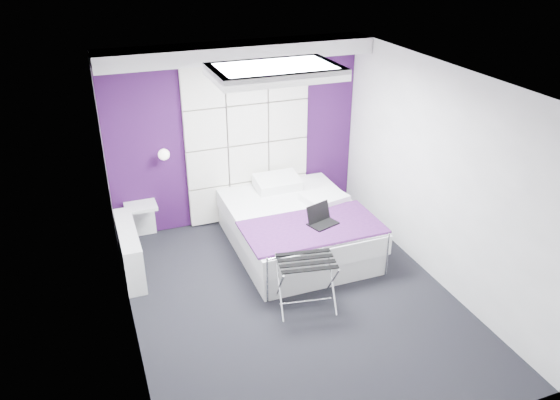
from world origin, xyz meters
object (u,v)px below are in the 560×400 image
at_px(wall_lamp, 163,153).
at_px(nightstand, 141,206).
at_px(radiator, 130,250).
at_px(bed, 296,226).
at_px(laptop, 321,219).
at_px(luggage_rack, 306,284).

xyz_separation_m(wall_lamp, nightstand, (-0.38, -0.04, -0.70)).
bearing_deg(radiator, wall_lamp, 49.90).
xyz_separation_m(bed, nightstand, (-1.91, 0.92, 0.21)).
relative_size(radiator, nightstand, 2.84).
height_order(wall_lamp, bed, wall_lamp).
height_order(wall_lamp, laptop, wall_lamp).
relative_size(radiator, luggage_rack, 1.91).
distance_m(luggage_rack, laptop, 1.00).
bearing_deg(laptop, nightstand, 127.39).
xyz_separation_m(wall_lamp, radiator, (-0.64, -0.76, -0.92)).
relative_size(wall_lamp, radiator, 0.12).
distance_m(wall_lamp, laptop, 2.28).
distance_m(wall_lamp, bed, 2.02).
bearing_deg(wall_lamp, luggage_rack, -62.94).
bearing_deg(bed, wall_lamp, 147.90).
xyz_separation_m(bed, laptop, (0.14, -0.48, 0.34)).
relative_size(nightstand, laptop, 1.21).
bearing_deg(luggage_rack, nightstand, 134.70).
bearing_deg(nightstand, wall_lamp, 5.99).
bearing_deg(luggage_rack, wall_lamp, 126.95).
bearing_deg(bed, luggage_rack, -107.29).
distance_m(wall_lamp, luggage_rack, 2.65).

